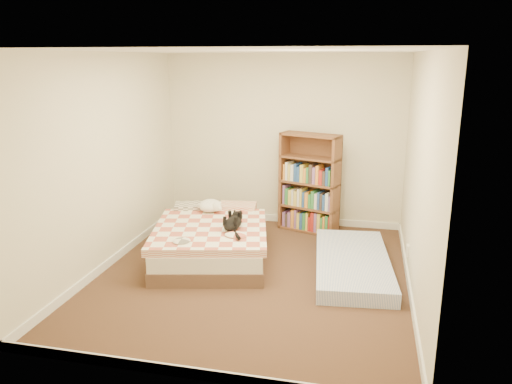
% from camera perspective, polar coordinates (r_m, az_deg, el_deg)
% --- Properties ---
extents(room, '(3.51, 4.01, 2.51)m').
position_cam_1_polar(room, '(5.47, -0.41, 2.05)').
color(room, '#41261C').
rests_on(room, ground).
extents(bed, '(1.66, 2.07, 0.49)m').
position_cam_1_polar(bed, '(6.33, -5.02, -5.38)').
color(bed, brown).
rests_on(bed, room).
extents(bookshelf, '(0.94, 0.55, 1.42)m').
position_cam_1_polar(bookshelf, '(7.19, 6.09, -0.33)').
color(bookshelf, brown).
rests_on(bookshelf, room).
extents(floor_mattress, '(1.02, 1.94, 0.17)m').
position_cam_1_polar(floor_mattress, '(6.06, 10.94, -8.01)').
color(floor_mattress, '#7B91CE').
rests_on(floor_mattress, room).
extents(black_cat, '(0.24, 0.72, 0.17)m').
position_cam_1_polar(black_cat, '(6.02, -2.55, -3.49)').
color(black_cat, black).
rests_on(black_cat, bed).
extents(white_dog, '(0.36, 0.39, 0.16)m').
position_cam_1_polar(white_dog, '(6.68, -5.22, -1.57)').
color(white_dog, white).
rests_on(white_dog, bed).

